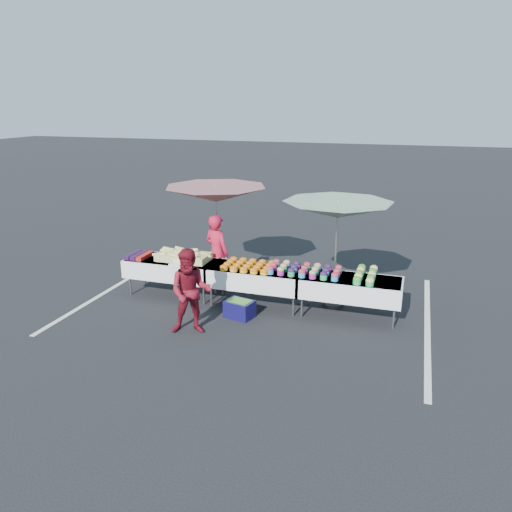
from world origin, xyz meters
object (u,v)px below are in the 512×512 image
(customer, at_px, (191,292))
(umbrella_left, at_px, (216,195))
(vendor, at_px, (217,253))
(table_left, at_px, (172,267))
(storage_bin, at_px, (240,308))
(umbrella_right, at_px, (338,211))
(table_center, at_px, (256,277))
(table_right, at_px, (350,287))

(customer, relative_size, umbrella_left, 0.69)
(vendor, xyz_separation_m, customer, (0.36, -2.05, -0.06))
(umbrella_left, bearing_deg, table_left, -129.95)
(vendor, bearing_deg, storage_bin, 149.56)
(umbrella_right, bearing_deg, table_center, -164.58)
(customer, height_order, storage_bin, customer)
(umbrella_left, bearing_deg, table_center, -35.30)
(table_right, xyz_separation_m, storage_bin, (-1.91, -0.65, -0.41))
(table_left, xyz_separation_m, umbrella_left, (0.67, 0.80, 1.39))
(table_left, bearing_deg, vendor, 35.73)
(customer, height_order, umbrella_left, umbrella_left)
(table_center, bearing_deg, vendor, 152.02)
(umbrella_right, bearing_deg, umbrella_left, 171.19)
(umbrella_left, height_order, storage_bin, umbrella_left)
(storage_bin, bearing_deg, umbrella_right, 48.18)
(table_center, height_order, umbrella_left, umbrella_left)
(customer, relative_size, storage_bin, 2.59)
(vendor, relative_size, customer, 1.08)
(umbrella_right, bearing_deg, table_right, -48.82)
(table_left, xyz_separation_m, table_right, (3.60, 0.00, 0.00))
(table_center, bearing_deg, customer, -114.20)
(table_center, bearing_deg, table_left, 180.00)
(table_right, distance_m, storage_bin, 2.06)
(customer, bearing_deg, table_left, 107.96)
(table_center, distance_m, storage_bin, 0.78)
(umbrella_left, xyz_separation_m, umbrella_right, (2.58, -0.40, -0.08))
(table_left, distance_m, vendor, 0.97)
(vendor, distance_m, umbrella_right, 2.72)
(table_left, height_order, table_right, same)
(table_left, xyz_separation_m, table_center, (1.80, 0.00, 0.00))
(table_left, height_order, storage_bin, table_left)
(table_center, height_order, customer, customer)
(storage_bin, bearing_deg, table_left, 173.18)
(umbrella_left, distance_m, umbrella_right, 2.61)
(storage_bin, bearing_deg, vendor, 141.92)
(table_center, xyz_separation_m, table_right, (1.80, 0.00, 0.00))
(table_left, height_order, umbrella_left, umbrella_left)
(customer, bearing_deg, table_right, 12.19)
(table_center, bearing_deg, table_right, 0.00)
(customer, relative_size, umbrella_right, 0.59)
(table_left, xyz_separation_m, customer, (1.13, -1.50, 0.16))
(vendor, bearing_deg, table_left, 57.56)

